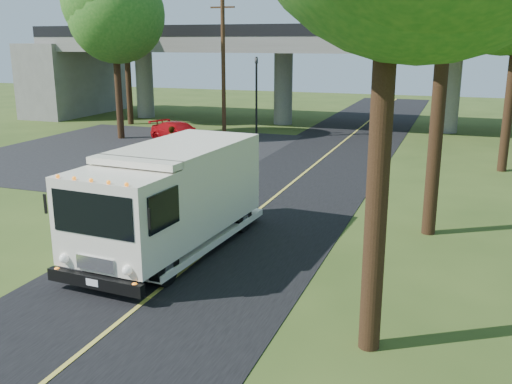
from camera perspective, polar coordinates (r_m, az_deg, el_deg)
The scene contains 12 objects.
ground at distance 13.55m, azimuth -13.80°, elevation -12.82°, with size 120.00×120.00×0.00m, color #324719.
road at distance 21.93m, azimuth 0.63°, elevation -1.52°, with size 7.00×90.00×0.02m, color black.
parking_lot at distance 33.70m, azimuth -12.70°, elevation 3.92°, with size 16.00×18.00×0.01m, color black.
lane_line at distance 21.92m, azimuth 0.63°, elevation -1.47°, with size 0.12×90.00×0.01m, color gold.
overpass at distance 42.47m, azimuth 10.71°, elevation 12.41°, with size 54.00×10.00×7.30m.
traffic_signal at distance 38.24m, azimuth 0.04°, elevation 10.38°, with size 0.18×0.22×5.20m.
utility_pole at distance 36.84m, azimuth -3.28°, elevation 12.36°, with size 1.60×0.26×9.00m.
tree_left_lot at distance 37.91m, azimuth -13.92°, elevation 17.04°, with size 5.60×5.50×10.50m.
tree_left_far at distance 44.56m, azimuth -12.83°, elevation 16.13°, with size 5.26×5.16×9.89m.
step_van at distance 17.20m, azimuth -8.43°, elevation -0.38°, with size 3.26×7.72×3.17m.
red_sedan at distance 36.08m, azimuth -7.65°, elevation 5.89°, with size 1.81×4.46×1.29m, color #B20A10.
pedestrian at distance 30.45m, azimuth -8.34°, elevation 4.77°, with size 0.69×0.45×1.88m, color gray.
Camera 1 is at (6.91, -9.87, 6.20)m, focal length 40.00 mm.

